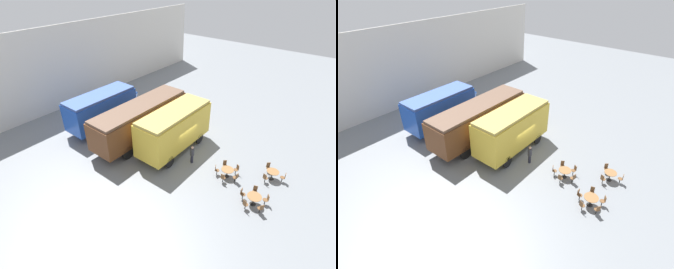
{
  "view_description": "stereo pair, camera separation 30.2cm",
  "coord_description": "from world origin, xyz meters",
  "views": [
    {
      "loc": [
        -15.62,
        -11.08,
        14.03
      ],
      "look_at": [
        -0.6,
        1.0,
        1.6
      ],
      "focal_mm": 28.0,
      "sensor_mm": 36.0,
      "label": 1
    },
    {
      "loc": [
        -15.43,
        -11.31,
        14.03
      ],
      "look_at": [
        -0.6,
        1.0,
        1.6
      ],
      "focal_mm": 28.0,
      "sensor_mm": 36.0,
      "label": 2
    }
  ],
  "objects": [
    {
      "name": "visitor_person",
      "position": [
        -0.79,
        -1.73,
        0.88
      ],
      "size": [
        0.34,
        0.34,
        1.63
      ],
      "color": "#262633",
      "rests_on": "ground_plane"
    },
    {
      "name": "cafe_table_far",
      "position": [
        -1.95,
        -7.7,
        0.62
      ],
      "size": [
        0.99,
        0.99,
        0.75
      ],
      "color": "black",
      "rests_on": "ground_plane"
    },
    {
      "name": "cafe_chair_7",
      "position": [
        1.58,
        -8.57,
        0.51
      ],
      "size": [
        0.36,
        0.38,
        0.87
      ],
      "rotation": [
        0.0,
        0.0,
        8.05
      ],
      "color": "black",
      "rests_on": "ground_plane"
    },
    {
      "name": "cafe_chair_4",
      "position": [
        0.21,
        -5.34,
        0.51
      ],
      "size": [
        0.4,
        0.39,
        0.87
      ],
      "rotation": [
        0.0,
        0.0,
        8.89
      ],
      "color": "black",
      "rests_on": "ground_plane"
    },
    {
      "name": "cafe_chair_6",
      "position": [
        0.62,
        -7.48,
        0.51
      ],
      "size": [
        0.39,
        0.37,
        0.87
      ],
      "rotation": [
        0.0,
        0.0,
        5.96
      ],
      "color": "black",
      "rests_on": "ground_plane"
    },
    {
      "name": "cafe_chair_5",
      "position": [
        2.04,
        -7.19,
        0.51
      ],
      "size": [
        0.4,
        0.4,
        0.87
      ],
      "rotation": [
        0.0,
        0.0,
        3.87
      ],
      "color": "black",
      "rests_on": "ground_plane"
    },
    {
      "name": "ground_plane",
      "position": [
        0.0,
        0.0,
        0.0
      ],
      "size": [
        80.0,
        80.0,
        0.0
      ],
      "primitive_type": "plane",
      "color": "gray"
    },
    {
      "name": "passenger_coach_wooden",
      "position": [
        -0.72,
        4.13,
        2.19
      ],
      "size": [
        10.17,
        2.8,
        3.62
      ],
      "color": "brown",
      "rests_on": "ground_plane"
    },
    {
      "name": "cafe_chair_1",
      "position": [
        -0.86,
        -4.11,
        0.51
      ],
      "size": [
        0.38,
        0.4,
        0.87
      ],
      "rotation": [
        0.0,
        0.0,
        5.12
      ],
      "color": "black",
      "rests_on": "ground_plane"
    },
    {
      "name": "backdrop_wall",
      "position": [
        0.0,
        15.82,
        4.5
      ],
      "size": [
        44.0,
        0.15,
        9.0
      ],
      "color": "silver",
      "rests_on": "ground_plane"
    },
    {
      "name": "passenger_coach_vintage",
      "position": [
        -0.21,
        0.64,
        2.27
      ],
      "size": [
        7.41,
        2.74,
        3.9
      ],
      "color": "gold",
      "rests_on": "ground_plane"
    },
    {
      "name": "cafe_table_mid",
      "position": [
        1.42,
        -7.75,
        0.6
      ],
      "size": [
        0.93,
        0.93,
        0.75
      ],
      "color": "black",
      "rests_on": "ground_plane"
    },
    {
      "name": "cafe_chair_9",
      "position": [
        -2.78,
        -7.44,
        0.51
      ],
      "size": [
        0.39,
        0.37,
        0.87
      ],
      "rotation": [
        0.0,
        0.0,
        5.97
      ],
      "color": "black",
      "rests_on": "ground_plane"
    },
    {
      "name": "cafe_chair_12",
      "position": [
        -1.13,
        -7.43,
        0.51
      ],
      "size": [
        0.39,
        0.37,
        0.87
      ],
      "rotation": [
        0.0,
        0.0,
        9.74
      ],
      "color": "black",
      "rests_on": "ground_plane"
    },
    {
      "name": "cafe_chair_11",
      "position": [
        -1.44,
        -8.4,
        0.51
      ],
      "size": [
        0.4,
        0.4,
        0.87
      ],
      "rotation": [
        0.0,
        0.0,
        8.49
      ],
      "color": "black",
      "rests_on": "ground_plane"
    },
    {
      "name": "cafe_chair_2",
      "position": [
        -1.37,
        -4.97,
        0.51
      ],
      "size": [
        0.37,
        0.36,
        0.87
      ],
      "rotation": [
        0.0,
        0.0,
        6.37
      ],
      "color": "black",
      "rests_on": "ground_plane"
    },
    {
      "name": "cafe_table_near",
      "position": [
        -0.52,
        -4.9,
        0.58
      ],
      "size": [
        0.97,
        0.97,
        0.71
      ],
      "color": "black",
      "rests_on": "ground_plane"
    },
    {
      "name": "cafe_chair_3",
      "position": [
        -0.71,
        -5.73,
        0.51
      ],
      "size": [
        0.36,
        0.38,
        0.87
      ],
      "rotation": [
        0.0,
        0.0,
        7.63
      ],
      "color": "black",
      "rests_on": "ground_plane"
    },
    {
      "name": "streamlined_locomotive",
      "position": [
        -0.9,
        8.74,
        2.11
      ],
      "size": [
        8.76,
        2.67,
        3.61
      ],
      "color": "blue",
      "rests_on": "ground_plane"
    },
    {
      "name": "cafe_chair_0",
      "position": [
        0.12,
        -4.34,
        0.51
      ],
      "size": [
        0.41,
        0.4,
        0.87
      ],
      "rotation": [
        0.0,
        0.0,
        3.86
      ],
      "color": "black",
      "rests_on": "ground_plane"
    },
    {
      "name": "cafe_chair_10",
      "position": [
        -2.46,
        -8.41,
        0.51
      ],
      "size": [
        0.4,
        0.4,
        0.87
      ],
      "rotation": [
        0.0,
        0.0,
        7.23
      ],
      "color": "black",
      "rests_on": "ground_plane"
    },
    {
      "name": "cafe_chair_8",
      "position": [
        -1.95,
        -6.83,
        0.51
      ],
      "size": [
        0.36,
        0.36,
        0.87
      ],
      "rotation": [
        0.0,
        0.0,
        4.72
      ],
      "color": "black",
      "rests_on": "ground_plane"
    }
  ]
}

